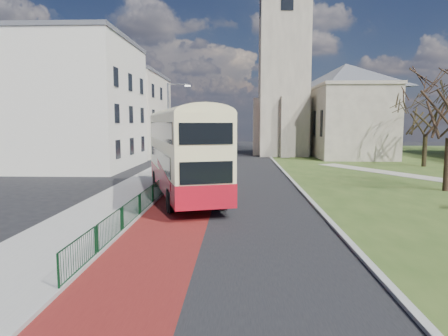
{
  "coord_description": "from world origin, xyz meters",
  "views": [
    {
      "loc": [
        1.89,
        -18.17,
        4.58
      ],
      "look_at": [
        1.06,
        4.5,
        2.0
      ],
      "focal_mm": 32.0,
      "sensor_mm": 36.0,
      "label": 1
    }
  ],
  "objects": [
    {
      "name": "street_block_near",
      "position": [
        -14.0,
        22.0,
        6.51
      ],
      "size": [
        10.3,
        14.3,
        13.0
      ],
      "color": "silver",
      "rests_on": "ground"
    },
    {
      "name": "pavement_west",
      "position": [
        -5.0,
        20.0,
        0.06
      ],
      "size": [
        4.0,
        120.0,
        0.12
      ],
      "primitive_type": "cube",
      "color": "gray",
      "rests_on": "ground"
    },
    {
      "name": "bus",
      "position": [
        -1.42,
        5.81,
        3.01
      ],
      "size": [
        6.5,
        12.91,
        5.27
      ],
      "rotation": [
        0.0,
        0.0,
        0.3
      ],
      "color": "#A90F1E",
      "rests_on": "ground"
    },
    {
      "name": "ground",
      "position": [
        0.0,
        0.0,
        0.0
      ],
      "size": [
        160.0,
        160.0,
        0.0
      ],
      "primitive_type": "plane",
      "color": "black",
      "rests_on": "ground"
    },
    {
      "name": "street_block_far",
      "position": [
        -14.0,
        38.0,
        5.76
      ],
      "size": [
        10.3,
        16.3,
        11.5
      ],
      "color": "beige",
      "rests_on": "ground"
    },
    {
      "name": "kerb_west",
      "position": [
        -3.0,
        20.0,
        0.07
      ],
      "size": [
        0.25,
        120.0,
        0.13
      ],
      "primitive_type": "cube",
      "color": "#999993",
      "rests_on": "ground"
    },
    {
      "name": "bus_lane",
      "position": [
        -1.2,
        20.0,
        0.01
      ],
      "size": [
        3.4,
        120.0,
        0.01
      ],
      "primitive_type": "cube",
      "color": "#591414",
      "rests_on": "ground"
    },
    {
      "name": "kerb_east",
      "position": [
        6.1,
        22.0,
        0.07
      ],
      "size": [
        0.25,
        80.0,
        0.13
      ],
      "primitive_type": "cube",
      "color": "#999993",
      "rests_on": "ground"
    },
    {
      "name": "road_carriageway",
      "position": [
        1.5,
        20.0,
        0.01
      ],
      "size": [
        9.0,
        120.0,
        0.01
      ],
      "primitive_type": "cube",
      "color": "black",
      "rests_on": "ground"
    },
    {
      "name": "streetlamp",
      "position": [
        -4.35,
        18.0,
        4.59
      ],
      "size": [
        2.13,
        0.18,
        8.0
      ],
      "color": "gray",
      "rests_on": "pavement_west"
    },
    {
      "name": "pedestrian_railing",
      "position": [
        -2.95,
        4.0,
        0.55
      ],
      "size": [
        0.07,
        24.0,
        1.12
      ],
      "color": "#0C3519",
      "rests_on": "ground"
    },
    {
      "name": "gothic_church",
      "position": [
        12.56,
        38.0,
        13.13
      ],
      "size": [
        16.38,
        18.0,
        40.0
      ],
      "color": "gray",
      "rests_on": "ground"
    },
    {
      "name": "winter_tree_far",
      "position": [
        21.23,
        23.94,
        6.0
      ],
      "size": [
        7.39,
        7.39,
        8.61
      ],
      "rotation": [
        0.0,
        0.0,
        -0.32
      ],
      "color": "black",
      "rests_on": "grass_green"
    }
  ]
}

